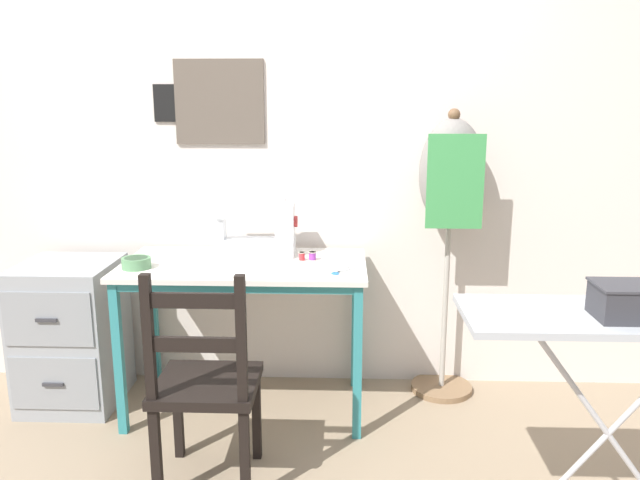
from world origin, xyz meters
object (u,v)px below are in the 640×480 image
(sewing_machine, at_px, (260,231))
(dress_form, at_px, (451,191))
(wooden_chair, at_px, (205,386))
(thread_spool_near_machine, at_px, (302,256))
(thread_spool_mid_table, at_px, (312,256))
(storage_box, at_px, (629,301))
(ironing_board, at_px, (620,327))
(scissors, at_px, (340,272))
(fabric_bowl, at_px, (136,263))
(filing_cabinet, at_px, (72,333))

(sewing_machine, xyz_separation_m, dress_form, (0.95, 0.07, 0.19))
(sewing_machine, xyz_separation_m, wooden_chair, (-0.12, -0.79, -0.45))
(thread_spool_near_machine, height_order, thread_spool_mid_table, same)
(wooden_chair, distance_m, storage_box, 1.55)
(sewing_machine, distance_m, storage_box, 1.72)
(thread_spool_near_machine, xyz_separation_m, ironing_board, (1.11, -0.96, 0.02))
(thread_spool_mid_table, xyz_separation_m, ironing_board, (1.06, -0.97, 0.02))
(thread_spool_mid_table, distance_m, wooden_chair, 0.87)
(sewing_machine, distance_m, scissors, 0.52)
(fabric_bowl, height_order, ironing_board, ironing_board)
(wooden_chair, relative_size, ironing_board, 0.89)
(scissors, height_order, wooden_chair, wooden_chair)
(sewing_machine, height_order, fabric_bowl, sewing_machine)
(dress_form, bearing_deg, sewing_machine, -175.87)
(fabric_bowl, height_order, wooden_chair, wooden_chair)
(wooden_chair, height_order, filing_cabinet, wooden_chair)
(ironing_board, height_order, storage_box, storage_box)
(thread_spool_mid_table, relative_size, wooden_chair, 0.05)
(fabric_bowl, distance_m, ironing_board, 2.02)
(sewing_machine, xyz_separation_m, ironing_board, (1.32, -1.07, -0.08))
(ironing_board, bearing_deg, thread_spool_mid_table, 137.50)
(scissors, bearing_deg, sewing_machine, 142.47)
(wooden_chair, bearing_deg, fabric_bowl, 129.05)
(thread_spool_near_machine, bearing_deg, filing_cabinet, -179.89)
(ironing_board, bearing_deg, storage_box, -94.93)
(scissors, bearing_deg, dress_form, 34.59)
(fabric_bowl, height_order, scissors, fabric_bowl)
(scissors, bearing_deg, storage_box, -41.21)
(scissors, bearing_deg, thread_spool_mid_table, 122.55)
(scissors, xyz_separation_m, storage_box, (0.92, -0.80, 0.14))
(sewing_machine, relative_size, fabric_bowl, 2.99)
(wooden_chair, height_order, ironing_board, wooden_chair)
(dress_form, height_order, ironing_board, dress_form)
(filing_cabinet, relative_size, storage_box, 3.36)
(ironing_board, bearing_deg, wooden_chair, 169.27)
(thread_spool_mid_table, xyz_separation_m, filing_cabinet, (-1.22, -0.01, -0.41))
(dress_form, bearing_deg, thread_spool_mid_table, -166.30)
(thread_spool_near_machine, bearing_deg, sewing_machine, 153.11)
(scissors, bearing_deg, wooden_chair, -137.10)
(wooden_chair, bearing_deg, ironing_board, -10.73)
(dress_form, bearing_deg, fabric_bowl, -167.05)
(fabric_bowl, relative_size, ironing_board, 0.13)
(fabric_bowl, xyz_separation_m, wooden_chair, (0.42, -0.52, -0.36))
(storage_box, bearing_deg, filing_cabinet, 156.22)
(scissors, xyz_separation_m, wooden_chair, (-0.52, -0.48, -0.33))
(fabric_bowl, xyz_separation_m, ironing_board, (1.86, -0.79, 0.01))
(thread_spool_near_machine, relative_size, filing_cabinet, 0.06)
(fabric_bowl, relative_size, scissors, 0.96)
(sewing_machine, bearing_deg, thread_spool_mid_table, -20.08)
(fabric_bowl, bearing_deg, thread_spool_mid_table, 12.31)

